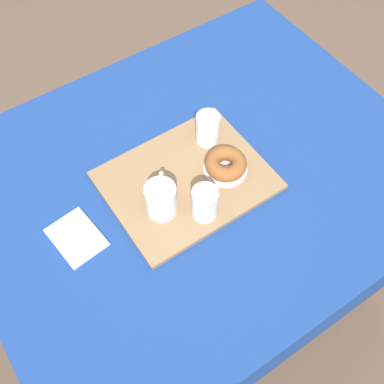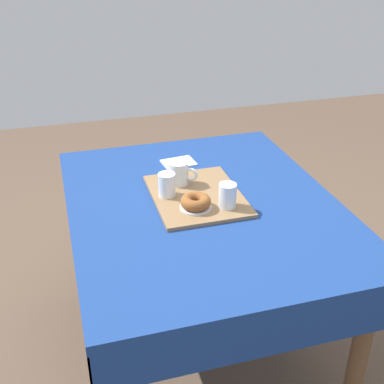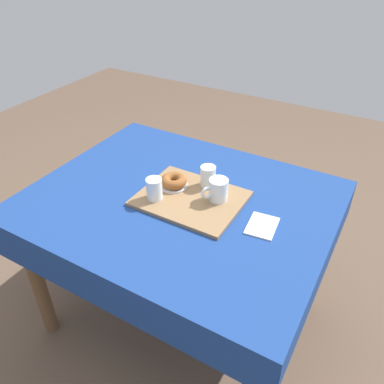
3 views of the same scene
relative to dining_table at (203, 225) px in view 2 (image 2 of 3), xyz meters
The scene contains 9 objects.
ground_plane 0.63m from the dining_table, ahead, with size 6.00×6.00×0.00m, color brown.
dining_table is the anchor object (origin of this frame).
serving_tray 0.11m from the dining_table, 164.55° to the right, with size 0.41×0.33×0.01m, color olive.
tea_mug_left 0.22m from the dining_table, 159.86° to the right, with size 0.09×0.11×0.09m.
water_glass_near 0.20m from the dining_table, 118.01° to the right, with size 0.06×0.06×0.09m.
water_glass_far 0.18m from the dining_table, 41.08° to the left, with size 0.06×0.06×0.09m.
donut_plate_left 0.13m from the dining_table, 39.48° to the right, with size 0.12×0.12×0.01m, color silver.
sugar_donut_left 0.16m from the dining_table, 39.48° to the right, with size 0.11×0.11×0.04m, color brown.
paper_napkin 0.37m from the dining_table, behind, with size 0.10×0.14×0.01m, color white.
Camera 2 is at (1.53, -0.49, 1.64)m, focal length 46.70 mm.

